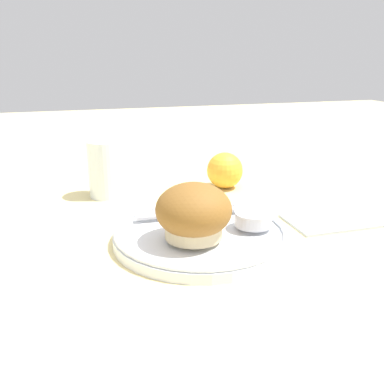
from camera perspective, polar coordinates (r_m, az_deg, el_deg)
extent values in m
plane|color=beige|center=(0.62, -1.16, -5.84)|extent=(3.00, 3.00, 0.00)
cylinder|color=white|center=(0.60, 1.11, -5.96)|extent=(0.24, 0.24, 0.01)
torus|color=white|center=(0.60, 1.12, -5.08)|extent=(0.24, 0.24, 0.01)
cylinder|color=beige|center=(0.56, 0.10, -4.64)|extent=(0.08, 0.08, 0.03)
ellipsoid|color=brown|center=(0.55, 0.10, -2.38)|extent=(0.10, 0.10, 0.07)
cylinder|color=silver|center=(0.61, 8.13, -3.56)|extent=(0.05, 0.05, 0.02)
cylinder|color=silver|center=(0.60, 8.17, -2.89)|extent=(0.05, 0.05, 0.00)
sphere|color=maroon|center=(0.64, 0.40, -2.50)|extent=(0.01, 0.01, 0.01)
sphere|color=maroon|center=(0.64, 1.41, -2.39)|extent=(0.01, 0.01, 0.01)
cube|color=#B7B7BC|center=(0.65, 0.77, -2.68)|extent=(0.19, 0.02, 0.00)
sphere|color=#F4A82D|center=(0.83, 4.39, 2.89)|extent=(0.07, 0.07, 0.07)
cylinder|color=silver|center=(0.79, -11.45, 3.03)|extent=(0.06, 0.06, 0.10)
cube|color=#B2BCCC|center=(0.71, 18.81, -3.37)|extent=(0.16, 0.09, 0.01)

